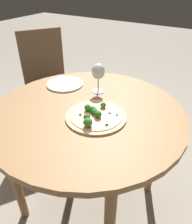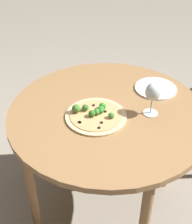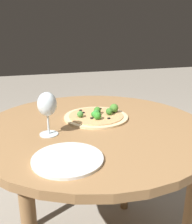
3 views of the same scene
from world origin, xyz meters
name	(u,v)px [view 3 (image 3 of 3)]	position (x,y,z in m)	size (l,w,h in m)	color
dining_table	(94,142)	(0.00, 0.00, 0.68)	(1.01, 1.01, 0.77)	olive
pizza	(97,116)	(-0.07, 0.04, 0.78)	(0.30, 0.30, 0.06)	#DBBC89
wine_glass	(47,105)	(0.06, -0.21, 0.89)	(0.08, 0.08, 0.18)	silver
plate_near	(68,159)	(0.29, -0.18, 0.77)	(0.23, 0.23, 0.01)	silver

